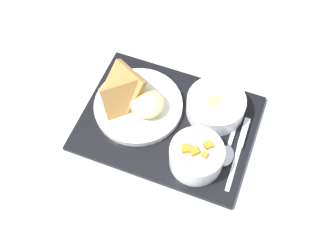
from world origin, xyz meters
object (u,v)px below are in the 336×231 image
(bowl_salad, at_px, (196,156))
(knife, at_px, (242,140))
(plate_main, at_px, (137,103))
(spoon, at_px, (228,149))
(bowl_soup, at_px, (216,105))

(bowl_salad, relative_size, knife, 0.64)
(plate_main, bearing_deg, spoon, 165.36)
(bowl_salad, bearing_deg, plate_main, -32.94)
(bowl_soup, bearing_deg, plate_main, 10.49)
(plate_main, bearing_deg, bowl_soup, -169.51)
(bowl_salad, xyz_separation_m, bowl_soup, (-0.02, -0.15, -0.00))
(plate_main, height_order, spoon, plate_main)
(bowl_salad, xyz_separation_m, plate_main, (0.17, -0.11, -0.01))
(bowl_soup, distance_m, knife, 0.10)
(knife, bearing_deg, bowl_salad, -44.56)
(bowl_soup, xyz_separation_m, plate_main, (0.19, 0.03, -0.01))
(bowl_salad, bearing_deg, spoon, -144.17)
(knife, bearing_deg, bowl_soup, -125.54)
(bowl_soup, height_order, knife, bowl_soup)
(plate_main, distance_m, spoon, 0.25)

